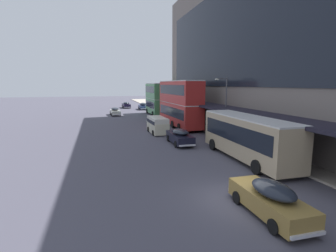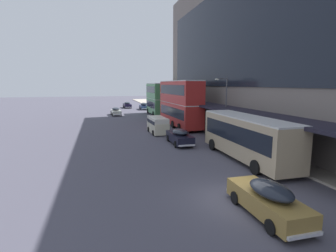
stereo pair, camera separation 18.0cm
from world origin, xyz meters
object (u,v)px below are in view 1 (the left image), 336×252
object	(u,v)px
sedan_trailing_near	(270,199)
sedan_second_near	(143,106)
sedan_far_back	(126,105)
sedan_oncoming_front	(115,111)
transit_bus_kerbside_front	(156,98)
sedan_lead_mid	(180,136)
vw_van	(157,124)
transit_bus_kerbside_far	(247,135)
transit_bus_kerbside_rear	(179,102)
street_lamp	(225,102)

from	to	relation	value
sedan_trailing_near	sedan_second_near	distance (m)	51.46
sedan_far_back	sedan_oncoming_front	distance (m)	15.43
transit_bus_kerbside_front	sedan_far_back	xyz separation A→B (m)	(-4.00, 16.54, -2.52)
transit_bus_kerbside_front	sedan_lead_mid	bearing A→B (deg)	-97.50
sedan_oncoming_front	sedan_trailing_near	bearing A→B (deg)	-84.55
sedan_second_near	vw_van	xyz separation A→B (m)	(-3.49, -30.18, 0.32)
sedan_oncoming_front	vw_van	size ratio (longest dim) A/B	1.09
sedan_far_back	sedan_trailing_near	distance (m)	56.47
sedan_second_near	sedan_lead_mid	bearing A→B (deg)	-94.16
transit_bus_kerbside_far	sedan_oncoming_front	distance (m)	34.25
sedan_trailing_near	sedan_second_near	size ratio (longest dim) A/B	1.05
transit_bus_kerbside_front	vw_van	distance (m)	19.31
vw_van	transit_bus_kerbside_far	bearing A→B (deg)	-72.14
transit_bus_kerbside_far	sedan_second_near	bearing A→B (deg)	90.92
transit_bus_kerbside_rear	vw_van	world-z (taller)	transit_bus_kerbside_rear
transit_bus_kerbside_front	street_lamp	xyz separation A→B (m)	(2.41, -23.30, 0.66)
transit_bus_kerbside_rear	sedan_lead_mid	distance (m)	11.19
sedan_trailing_near	street_lamp	size ratio (longest dim) A/B	0.74
sedan_lead_mid	sedan_oncoming_front	bearing A→B (deg)	99.56
transit_bus_kerbside_far	sedan_oncoming_front	bearing A→B (deg)	103.23
transit_bus_kerbside_front	sedan_trailing_near	distance (m)	40.18
sedan_far_back	sedan_second_near	size ratio (longest dim) A/B	1.07
sedan_trailing_near	street_lamp	xyz separation A→B (m)	(6.24, 16.62, 3.14)
sedan_oncoming_front	transit_bus_kerbside_far	bearing A→B (deg)	-76.77
transit_bus_kerbside_far	sedan_lead_mid	world-z (taller)	transit_bus_kerbside_far
sedan_far_back	sedan_oncoming_front	size ratio (longest dim) A/B	0.97
transit_bus_kerbside_rear	sedan_oncoming_front	size ratio (longest dim) A/B	2.29
transit_bus_kerbside_front	sedan_oncoming_front	xyz separation A→B (m)	(-7.79, 1.59, -2.54)
transit_bus_kerbside_front	sedan_trailing_near	world-z (taller)	transit_bus_kerbside_front
sedan_lead_mid	street_lamp	world-z (taller)	street_lamp
sedan_trailing_near	street_lamp	distance (m)	18.03
transit_bus_kerbside_far	sedan_oncoming_front	world-z (taller)	transit_bus_kerbside_far
sedan_oncoming_front	transit_bus_kerbside_rear	bearing A→B (deg)	-64.55
street_lamp	sedan_oncoming_front	bearing A→B (deg)	112.28
transit_bus_kerbside_rear	sedan_second_near	size ratio (longest dim) A/B	2.52
transit_bus_kerbside_rear	sedan_far_back	bearing A→B (deg)	97.21
transit_bus_kerbside_rear	street_lamp	size ratio (longest dim) A/B	1.78
sedan_second_near	vw_van	distance (m)	30.38
sedan_far_back	sedan_oncoming_front	world-z (taller)	sedan_far_back
transit_bus_kerbside_front	sedan_oncoming_front	size ratio (longest dim) A/B	1.84
transit_bus_kerbside_rear	sedan_second_near	world-z (taller)	transit_bus_kerbside_rear
sedan_trailing_near	sedan_second_near	xyz separation A→B (m)	(3.18, 51.36, -0.02)
sedan_far_back	vw_van	xyz separation A→B (m)	(-0.14, -35.28, 0.34)
transit_bus_kerbside_rear	street_lamp	world-z (taller)	street_lamp
sedan_far_back	sedan_lead_mid	xyz separation A→B (m)	(0.70, -41.59, 0.01)
transit_bus_kerbside_rear	sedan_far_back	xyz separation A→B (m)	(-3.95, 31.22, -2.68)
transit_bus_kerbside_front	transit_bus_kerbside_rear	distance (m)	14.68
transit_bus_kerbside_rear	vw_van	xyz separation A→B (m)	(-4.09, -4.06, -2.34)
vw_van	street_lamp	bearing A→B (deg)	-34.87
transit_bus_kerbside_rear	sedan_trailing_near	world-z (taller)	transit_bus_kerbside_rear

